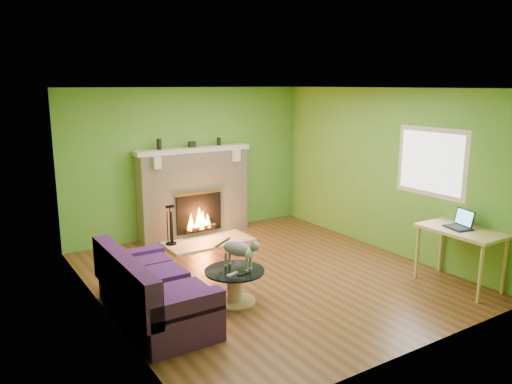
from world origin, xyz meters
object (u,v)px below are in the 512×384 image
at_px(desk, 461,236).
at_px(cat, 238,252).
at_px(sofa, 151,293).
at_px(coffee_table, 235,284).

height_order(desk, cat, cat).
relative_size(sofa, coffee_table, 2.46).
relative_size(coffee_table, cat, 1.17).
distance_m(coffee_table, desk, 3.05).
distance_m(coffee_table, cat, 0.39).
bearing_deg(desk, cat, 155.79).
bearing_deg(desk, coffee_table, 157.28).
relative_size(sofa, desk, 1.71).
bearing_deg(cat, coffee_table, -171.98).
height_order(sofa, cat, sofa).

